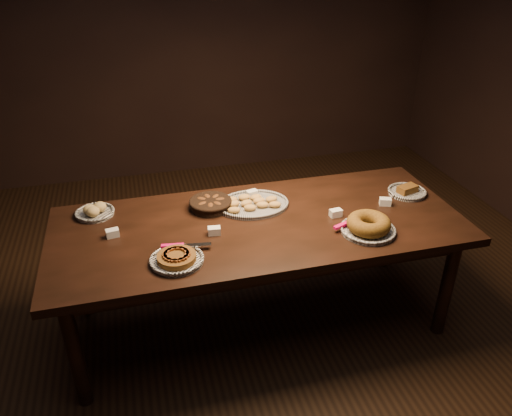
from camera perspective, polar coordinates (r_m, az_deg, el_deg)
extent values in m
plane|color=black|center=(3.36, 0.36, -12.71)|extent=(5.00, 5.00, 0.00)
cube|color=black|center=(2.93, 0.41, -2.06)|extent=(2.40, 1.00, 0.05)
cylinder|color=black|center=(2.81, -19.98, -15.36)|extent=(0.08, 0.08, 0.70)
cylinder|color=black|center=(3.28, 20.97, -8.38)|extent=(0.08, 0.08, 0.70)
cylinder|color=black|center=(3.41, -19.34, -6.56)|extent=(0.08, 0.08, 0.70)
cylinder|color=black|center=(3.80, 14.76, -1.85)|extent=(0.08, 0.08, 0.70)
torus|color=white|center=(2.60, -9.04, -5.75)|extent=(0.28, 0.28, 0.02)
cylinder|color=#4D260F|center=(2.60, -9.06, -5.60)|extent=(0.26, 0.26, 0.03)
cube|color=#59260F|center=(2.57, -7.93, -5.33)|extent=(0.05, 0.07, 0.01)
cube|color=#59260F|center=(2.60, -7.93, -4.95)|extent=(0.03, 0.07, 0.01)
cube|color=#59260F|center=(2.62, -8.30, -4.66)|extent=(0.06, 0.06, 0.01)
cube|color=#59260F|center=(2.63, -8.92, -4.55)|extent=(0.07, 0.04, 0.01)
cube|color=#59260F|center=(2.63, -9.58, -4.64)|extent=(0.07, 0.04, 0.01)
cube|color=#59260F|center=(2.61, -10.10, -4.91)|extent=(0.06, 0.07, 0.01)
cube|color=#59260F|center=(2.59, -10.31, -5.28)|extent=(0.03, 0.07, 0.01)
cube|color=#59260F|center=(2.56, -10.13, -5.64)|extent=(0.05, 0.07, 0.01)
cube|color=#59260F|center=(2.55, -9.62, -5.87)|extent=(0.07, 0.05, 0.01)
cube|color=#59260F|center=(2.54, -8.93, -5.88)|extent=(0.07, 0.02, 0.01)
cube|color=#59260F|center=(2.55, -8.30, -5.68)|extent=(0.07, 0.05, 0.01)
cube|color=#FC0C67|center=(2.69, -9.52, -4.28)|extent=(0.12, 0.04, 0.02)
cube|color=silver|center=(2.69, -6.74, -4.20)|extent=(0.15, 0.05, 0.00)
torus|color=black|center=(3.08, -0.35, 0.54)|extent=(0.36, 0.36, 0.02)
ellipsoid|color=#A4642F|center=(2.99, -2.54, -0.23)|extent=(0.08, 0.06, 0.04)
ellipsoid|color=#A4642F|center=(3.01, -0.69, 0.05)|extent=(0.09, 0.07, 0.04)
ellipsoid|color=#A4642F|center=(3.04, 0.73, 0.38)|extent=(0.08, 0.06, 0.04)
ellipsoid|color=#A4642F|center=(3.05, 2.17, 0.40)|extent=(0.08, 0.06, 0.04)
ellipsoid|color=#A4642F|center=(3.06, -2.56, 0.50)|extent=(0.09, 0.07, 0.04)
ellipsoid|color=#A4642F|center=(3.06, -1.10, 0.58)|extent=(0.09, 0.07, 0.04)
ellipsoid|color=#A4642F|center=(3.09, 0.35, 0.86)|extent=(0.08, 0.06, 0.04)
ellipsoid|color=#A4642F|center=(3.11, 1.76, 1.04)|extent=(0.08, 0.06, 0.04)
ellipsoid|color=#A4642F|center=(3.10, -2.83, 0.96)|extent=(0.08, 0.05, 0.04)
ellipsoid|color=#A4642F|center=(3.13, -1.36, 1.25)|extent=(0.08, 0.05, 0.04)
ellipsoid|color=#A4642F|center=(3.13, -0.03, 1.24)|extent=(0.08, 0.06, 0.04)
torus|color=black|center=(2.89, 12.68, -2.35)|extent=(0.31, 0.31, 0.02)
torus|color=brown|center=(2.87, 12.76, -1.75)|extent=(0.31, 0.31, 0.09)
cube|color=#FC0C67|center=(2.88, 9.83, -1.93)|extent=(0.12, 0.07, 0.02)
cube|color=silver|center=(2.96, 11.59, -1.21)|extent=(0.15, 0.09, 0.00)
cylinder|color=black|center=(3.06, -5.22, 0.43)|extent=(0.28, 0.28, 0.06)
torus|color=black|center=(3.05, -5.23, 0.75)|extent=(0.26, 0.26, 0.02)
ellipsoid|color=black|center=(3.06, -4.12, 0.85)|extent=(0.08, 0.04, 0.04)
ellipsoid|color=black|center=(3.10, -4.64, 1.18)|extent=(0.08, 0.09, 0.04)
ellipsoid|color=black|center=(3.10, -5.59, 1.19)|extent=(0.05, 0.08, 0.04)
ellipsoid|color=black|center=(3.08, -6.25, 0.90)|extent=(0.09, 0.08, 0.04)
ellipsoid|color=black|center=(3.02, -6.14, 0.35)|extent=(0.09, 0.07, 0.04)
ellipsoid|color=black|center=(3.00, -5.21, 0.17)|extent=(0.05, 0.08, 0.04)
ellipsoid|color=black|center=(3.01, -4.43, 0.36)|extent=(0.08, 0.09, 0.04)
torus|color=white|center=(3.14, -17.95, -0.42)|extent=(0.23, 0.23, 0.02)
ellipsoid|color=#9F8449|center=(3.12, -18.49, -0.18)|extent=(0.08, 0.08, 0.06)
ellipsoid|color=#9F8449|center=(3.14, -17.42, 0.13)|extent=(0.08, 0.08, 0.06)
ellipsoid|color=#9F8449|center=(3.10, -18.15, -0.38)|extent=(0.08, 0.08, 0.06)
torus|color=black|center=(3.37, 16.89, 1.87)|extent=(0.25, 0.25, 0.02)
cube|color=#4D260F|center=(3.37, 16.92, 2.09)|extent=(0.14, 0.11, 0.05)
cube|color=white|center=(2.80, -4.80, -2.62)|extent=(0.07, 0.05, 0.04)
cube|color=white|center=(3.19, -0.48, 1.65)|extent=(0.08, 0.06, 0.04)
cube|color=white|center=(3.01, 9.10, -0.57)|extent=(0.07, 0.05, 0.04)
cube|color=white|center=(2.89, -16.08, -2.77)|extent=(0.08, 0.06, 0.04)
cube|color=white|center=(3.20, 14.56, 0.70)|extent=(0.08, 0.07, 0.04)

